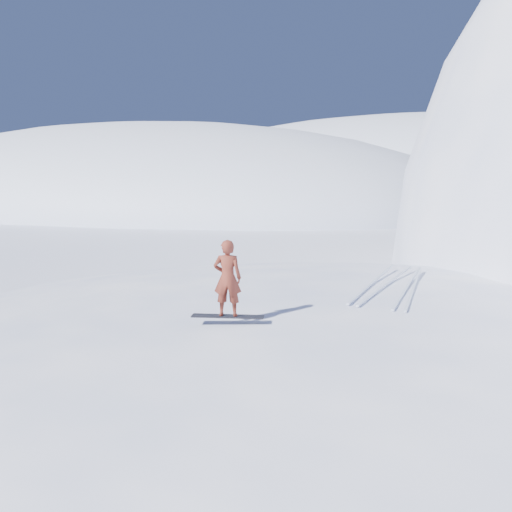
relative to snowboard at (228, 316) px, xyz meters
The scene contains 9 objects.
ground 3.87m from the snowboard, 18.02° to the left, with size 400.00×400.00×0.00m, color white.
near_ridge 6.03m from the snowboard, 45.40° to the left, with size 36.00×28.00×4.80m, color white.
far_ridge_a 90.69m from the snowboard, 137.76° to the left, with size 120.00×70.00×28.00m, color white.
far_ridge_c 117.01m from the snowboard, 108.50° to the left, with size 140.00×90.00×36.00m, color white.
wind_bumps 4.54m from the snowboard, 52.73° to the left, with size 16.00×14.40×1.00m.
snowboard is the anchor object (origin of this frame).
snowboarder 0.77m from the snowboard, ahead, with size 0.55×0.36×1.51m, color maroon.
vapor_plume 73.48m from the snowboard, 139.09° to the left, with size 11.09×8.87×7.76m, color white.
board_tracks 5.48m from the snowboard, 74.10° to the left, with size 2.53×5.94×0.04m.
Camera 1 is at (3.73, -9.73, 5.14)m, focal length 40.00 mm.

